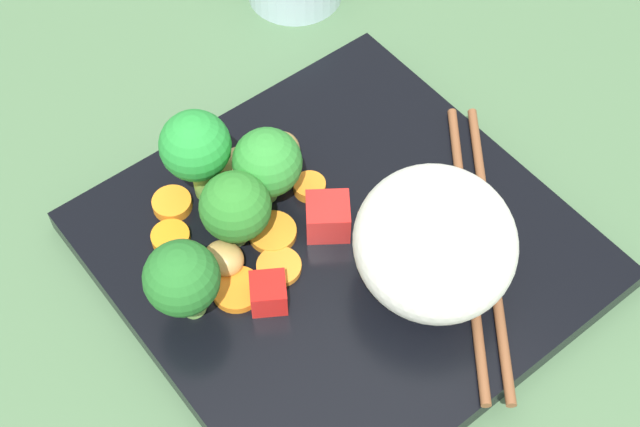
% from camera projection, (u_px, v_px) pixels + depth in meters
% --- Properties ---
extents(ground_plane, '(1.10, 1.10, 0.02)m').
position_uv_depth(ground_plane, '(340.00, 264.00, 0.58)').
color(ground_plane, '#496B47').
extents(square_plate, '(0.28, 0.28, 0.02)m').
position_uv_depth(square_plate, '(341.00, 249.00, 0.56)').
color(square_plate, black).
rests_on(square_plate, ground_plane).
extents(rice_mound, '(0.13, 0.13, 0.08)m').
position_uv_depth(rice_mound, '(435.00, 243.00, 0.51)').
color(rice_mound, white).
rests_on(rice_mound, square_plate).
extents(broccoli_floret_0, '(0.04, 0.04, 0.06)m').
position_uv_depth(broccoli_floret_0, '(182.00, 279.00, 0.50)').
color(broccoli_floret_0, '#75B052').
rests_on(broccoli_floret_0, square_plate).
extents(broccoli_floret_1, '(0.04, 0.04, 0.06)m').
position_uv_depth(broccoli_floret_1, '(235.00, 208.00, 0.53)').
color(broccoli_floret_1, '#5F9248').
rests_on(broccoli_floret_1, square_plate).
extents(broccoli_floret_2, '(0.04, 0.04, 0.07)m').
position_uv_depth(broccoli_floret_2, '(196.00, 148.00, 0.55)').
color(broccoli_floret_2, '#73AB44').
rests_on(broccoli_floret_2, square_plate).
extents(broccoli_floret_3, '(0.04, 0.04, 0.06)m').
position_uv_depth(broccoli_floret_3, '(267.00, 163.00, 0.55)').
color(broccoli_floret_3, '#599E41').
rests_on(broccoli_floret_3, square_plate).
extents(carrot_slice_0, '(0.04, 0.04, 0.00)m').
position_uv_depth(carrot_slice_0, '(272.00, 232.00, 0.56)').
color(carrot_slice_0, orange).
rests_on(carrot_slice_0, square_plate).
extents(carrot_slice_1, '(0.04, 0.04, 0.00)m').
position_uv_depth(carrot_slice_1, '(279.00, 267.00, 0.55)').
color(carrot_slice_1, orange).
rests_on(carrot_slice_1, square_plate).
extents(carrot_slice_2, '(0.03, 0.03, 0.01)m').
position_uv_depth(carrot_slice_2, '(171.00, 238.00, 0.56)').
color(carrot_slice_2, orange).
rests_on(carrot_slice_2, square_plate).
extents(carrot_slice_3, '(0.04, 0.04, 0.01)m').
position_uv_depth(carrot_slice_3, '(237.00, 289.00, 0.54)').
color(carrot_slice_3, orange).
rests_on(carrot_slice_3, square_plate).
extents(carrot_slice_4, '(0.03, 0.03, 0.01)m').
position_uv_depth(carrot_slice_4, '(310.00, 187.00, 0.58)').
color(carrot_slice_4, orange).
rests_on(carrot_slice_4, square_plate).
extents(carrot_slice_5, '(0.03, 0.03, 0.01)m').
position_uv_depth(carrot_slice_5, '(172.00, 204.00, 0.57)').
color(carrot_slice_5, orange).
rests_on(carrot_slice_5, square_plate).
extents(pepper_chunk_0, '(0.04, 0.04, 0.02)m').
position_uv_depth(pepper_chunk_0, '(326.00, 218.00, 0.55)').
color(pepper_chunk_0, red).
rests_on(pepper_chunk_0, square_plate).
extents(pepper_chunk_1, '(0.03, 0.03, 0.02)m').
position_uv_depth(pepper_chunk_1, '(268.00, 293.00, 0.53)').
color(pepper_chunk_1, red).
rests_on(pepper_chunk_1, square_plate).
extents(chicken_piece_0, '(0.04, 0.04, 0.02)m').
position_uv_depth(chicken_piece_0, '(187.00, 260.00, 0.54)').
color(chicken_piece_0, tan).
rests_on(chicken_piece_0, square_plate).
extents(chicken_piece_2, '(0.03, 0.03, 0.02)m').
position_uv_depth(chicken_piece_2, '(224.00, 258.00, 0.54)').
color(chicken_piece_2, tan).
rests_on(chicken_piece_2, square_plate).
extents(chicken_piece_3, '(0.04, 0.05, 0.03)m').
position_uv_depth(chicken_piece_3, '(272.00, 158.00, 0.58)').
color(chicken_piece_3, tan).
rests_on(chicken_piece_3, square_plate).
extents(chicken_piece_4, '(0.03, 0.03, 0.02)m').
position_uv_depth(chicken_piece_4, '(242.00, 166.00, 0.58)').
color(chicken_piece_4, tan).
rests_on(chicken_piece_4, square_plate).
extents(chopstick_pair, '(0.19, 0.14, 0.01)m').
position_uv_depth(chopstick_pair, '(478.00, 242.00, 0.55)').
color(chopstick_pair, brown).
rests_on(chopstick_pair, square_plate).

